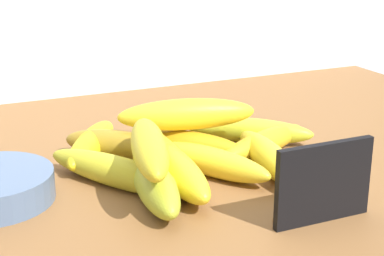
{
  "coord_description": "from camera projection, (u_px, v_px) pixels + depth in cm",
  "views": [
    {
      "loc": [
        -30.02,
        -65.72,
        31.61
      ],
      "look_at": [
        -0.82,
        -0.52,
        8.0
      ],
      "focal_mm": 57.35,
      "sensor_mm": 36.0,
      "label": 1
    }
  ],
  "objects": [
    {
      "name": "counter_top",
      "position": [
        196.0,
        174.0,
        0.78
      ],
      "size": [
        110.0,
        76.0,
        3.0
      ],
      "primitive_type": "cube",
      "color": "brown",
      "rests_on": "ground"
    },
    {
      "name": "chalkboard_sign",
      "position": [
        323.0,
        186.0,
        0.61
      ],
      "size": [
        11.0,
        1.8,
        8.4
      ],
      "color": "black",
      "rests_on": "counter_top"
    },
    {
      "name": "banana_0",
      "position": [
        162.0,
        153.0,
        0.76
      ],
      "size": [
        4.67,
        19.95,
        3.78
      ],
      "primitive_type": "ellipsoid",
      "rotation": [
        0.0,
        0.0,
        4.67
      ],
      "color": "gold",
      "rests_on": "counter_top"
    },
    {
      "name": "banana_1",
      "position": [
        214.0,
        161.0,
        0.73
      ],
      "size": [
        11.08,
        16.15,
        3.53
      ],
      "primitive_type": "ellipsoid",
      "rotation": [
        0.0,
        0.0,
        2.08
      ],
      "color": "yellow",
      "rests_on": "counter_top"
    },
    {
      "name": "banana_2",
      "position": [
        191.0,
        145.0,
        0.79
      ],
      "size": [
        12.88,
        13.55,
        3.67
      ],
      "primitive_type": "ellipsoid",
      "rotation": [
        0.0,
        0.0,
        2.31
      ],
      "color": "#BB8F17",
      "rests_on": "counter_top"
    },
    {
      "name": "banana_3",
      "position": [
        175.0,
        169.0,
        0.7
      ],
      "size": [
        4.92,
        18.18,
        4.26
      ],
      "primitive_type": "ellipsoid",
      "rotation": [
        0.0,
        0.0,
        1.53
      ],
      "color": "yellow",
      "rests_on": "counter_top"
    },
    {
      "name": "banana_4",
      "position": [
        264.0,
        143.0,
        0.8
      ],
      "size": [
        16.99,
        9.66,
        3.24
      ],
      "primitive_type": "ellipsoid",
      "rotation": [
        0.0,
        0.0,
        0.4
      ],
      "color": "gold",
      "rests_on": "counter_top"
    },
    {
      "name": "banana_5",
      "position": [
        155.0,
        185.0,
        0.66
      ],
      "size": [
        6.29,
        15.73,
        4.13
      ],
      "primitive_type": "ellipsoid",
      "rotation": [
        0.0,
        0.0,
        4.57
      ],
      "color": "#A8B72D",
      "rests_on": "counter_top"
    },
    {
      "name": "banana_6",
      "position": [
        270.0,
        158.0,
        0.74
      ],
      "size": [
        6.27,
        18.87,
        3.63
      ],
      "primitive_type": "ellipsoid",
      "rotation": [
        0.0,
        0.0,
        4.57
      ],
      "color": "yellow",
      "rests_on": "counter_top"
    },
    {
      "name": "banana_7",
      "position": [
        160.0,
        135.0,
        0.82
      ],
      "size": [
        15.1,
        18.24,
        3.72
      ],
      "primitive_type": "ellipsoid",
      "rotation": [
        0.0,
        0.0,
        0.92
      ],
      "color": "yellow",
      "rests_on": "counter_top"
    },
    {
      "name": "banana_8",
      "position": [
        120.0,
        146.0,
        0.78
      ],
      "size": [
        13.96,
        13.64,
        3.95
      ],
      "primitive_type": "ellipsoid",
      "rotation": [
        0.0,
        0.0,
        2.38
      ],
      "color": "olive",
      "rests_on": "counter_top"
    },
    {
      "name": "banana_9",
      "position": [
        92.0,
        144.0,
        0.79
      ],
      "size": [
        11.87,
        15.83,
        3.63
      ],
      "primitive_type": "ellipsoid",
      "rotation": [
        0.0,
        0.0,
        1.01
      ],
      "color": "yellow",
      "rests_on": "counter_top"
    },
    {
      "name": "banana_10",
      "position": [
        118.0,
        172.0,
        0.7
      ],
      "size": [
        14.12,
        19.49,
        3.64
      ],
      "primitive_type": "ellipsoid",
      "rotation": [
        0.0,
        0.0,
        2.13
      ],
      "color": "gold",
      "rests_on": "counter_top"
    },
    {
      "name": "banana_11",
      "position": [
        248.0,
        130.0,
        0.85
      ],
      "size": [
        16.3,
        13.8,
        3.46
      ],
      "primitive_type": "ellipsoid",
      "rotation": [
        0.0,
        0.0,
        5.62
      ],
      "color": "gold",
      "rests_on": "counter_top"
    },
    {
      "name": "banana_12",
      "position": [
        149.0,
        147.0,
        0.66
      ],
      "size": [
        8.17,
        17.64,
        3.82
      ],
      "primitive_type": "ellipsoid",
      "rotation": [
        0.0,
        0.0,
        4.45
      ],
      "color": "gold",
      "rests_on": "banana_5"
    },
    {
      "name": "banana_13",
      "position": [
        188.0,
        114.0,
        0.78
      ],
      "size": [
        18.23,
        8.22,
        4.05
      ],
      "primitive_type": "ellipsoid",
      "rotation": [
        0.0,
        0.0,
        2.9
      ],
      "color": "yellow",
      "rests_on": "banana_2"
    }
  ]
}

